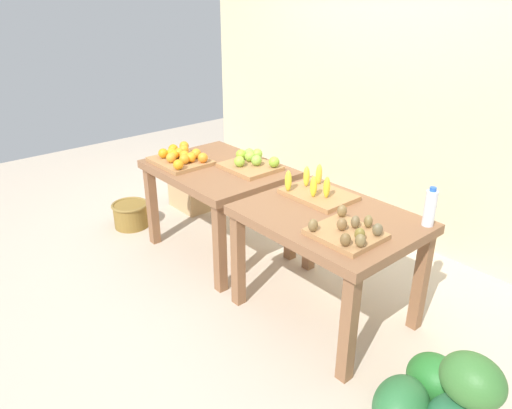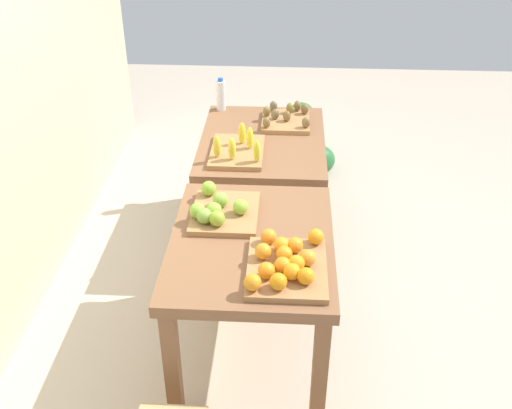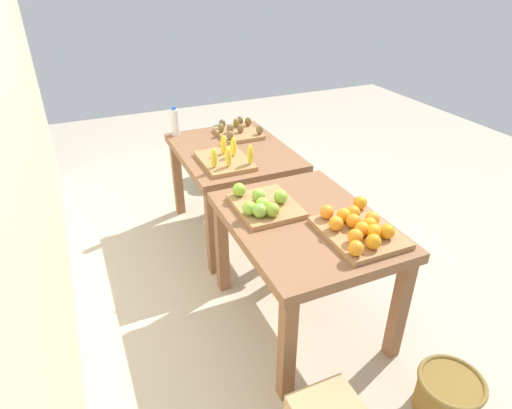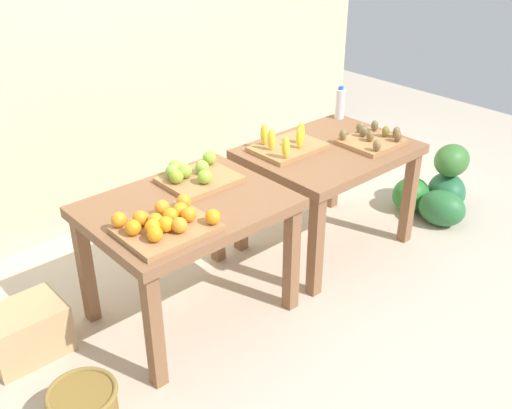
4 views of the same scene
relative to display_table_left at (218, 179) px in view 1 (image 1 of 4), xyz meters
name	(u,v)px [view 1 (image 1 of 4)]	position (x,y,z in m)	size (l,w,h in m)	color
ground_plane	(266,278)	(0.56, 0.00, -0.62)	(8.00, 8.00, 0.00)	#C0AF9A
back_wall	(397,52)	(0.56, 1.35, 0.88)	(4.40, 0.12, 3.00)	beige
display_table_left	(218,179)	(0.00, 0.00, 0.00)	(1.04, 0.80, 0.72)	brown
display_table_right	(329,230)	(1.12, 0.00, 0.00)	(1.04, 0.80, 0.72)	brown
orange_bin	(181,157)	(-0.24, -0.17, 0.15)	(0.45, 0.38, 0.11)	#A97848
apple_bin	(251,162)	(0.19, 0.17, 0.15)	(0.40, 0.35, 0.11)	#A97848
banana_crate	(317,191)	(0.88, 0.14, 0.14)	(0.44, 0.32, 0.17)	#A97848
kiwi_bin	(348,232)	(1.37, -0.14, 0.14)	(0.37, 0.34, 0.10)	#A97848
water_bottle	(430,208)	(1.58, 0.32, 0.21)	(0.07, 0.07, 0.23)	silver
watermelon_pile	(440,400)	(2.08, -0.26, -0.43)	(0.63, 0.63, 0.52)	#24623C
wicker_basket	(131,214)	(-0.86, -0.35, -0.50)	(0.32, 0.32, 0.22)	olive
cardboard_produce_box	(192,193)	(-0.85, 0.30, -0.48)	(0.40, 0.30, 0.28)	tan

